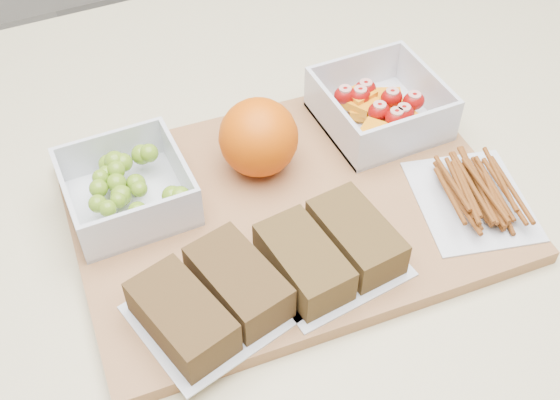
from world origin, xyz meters
The scene contains 7 objects.
cutting_board centered at (0.00, -0.01, 0.91)m, with size 0.42×0.30×0.02m, color #A06D42.
grape_container centered at (-0.14, 0.06, 0.94)m, with size 0.11×0.11×0.05m.
fruit_container centered at (0.14, 0.06, 0.94)m, with size 0.12×0.12×0.05m.
orange centered at (0.00, 0.05, 0.96)m, with size 0.08×0.08×0.08m, color #E25605.
sandwich_bag_left centered at (-0.11, -0.10, 0.93)m, with size 0.15×0.14×0.04m.
sandwich_bag_center centered at (0.00, -0.09, 0.93)m, with size 0.13×0.12×0.04m.
pretzel_bag centered at (0.17, -0.08, 0.93)m, with size 0.13×0.15×0.03m.
Camera 1 is at (-0.20, -0.43, 1.43)m, focal length 45.00 mm.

